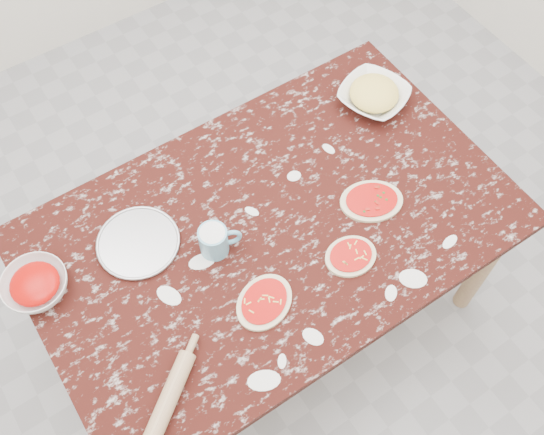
{
  "coord_description": "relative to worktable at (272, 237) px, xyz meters",
  "views": [
    {
      "loc": [
        -0.57,
        -0.87,
        2.56
      ],
      "look_at": [
        0.0,
        0.0,
        0.8
      ],
      "focal_mm": 41.29,
      "sensor_mm": 36.0,
      "label": 1
    }
  ],
  "objects": [
    {
      "name": "cheese_bowl",
      "position": [
        0.61,
        0.24,
        0.11
      ],
      "size": [
        0.31,
        0.31,
        0.06
      ],
      "primitive_type": "imported",
      "rotation": [
        0.0,
        0.0,
        0.35
      ],
      "color": "white",
      "rests_on": "worktable"
    },
    {
      "name": "pizza_tray",
      "position": [
        -0.4,
        0.18,
        0.09
      ],
      "size": [
        0.32,
        0.32,
        0.01
      ],
      "primitive_type": "cylinder",
      "rotation": [
        0.0,
        0.0,
        0.21
      ],
      "color": "#B2B2B7",
      "rests_on": "worktable"
    },
    {
      "name": "ground",
      "position": [
        0.0,
        0.0,
        -0.67
      ],
      "size": [
        4.0,
        4.0,
        0.0
      ],
      "primitive_type": "plane",
      "color": "gray"
    },
    {
      "name": "pizza_left",
      "position": [
        -0.17,
        -0.22,
        0.09
      ],
      "size": [
        0.25,
        0.22,
        0.02
      ],
      "color": "beige",
      "rests_on": "worktable"
    },
    {
      "name": "worktable",
      "position": [
        0.0,
        0.0,
        0.0
      ],
      "size": [
        1.6,
        1.0,
        0.75
      ],
      "color": "black",
      "rests_on": "ground"
    },
    {
      "name": "rolling_pin",
      "position": [
        -0.56,
        -0.32,
        0.11
      ],
      "size": [
        0.24,
        0.2,
        0.05
      ],
      "primitive_type": "cylinder",
      "rotation": [
        0.0,
        1.57,
        0.65
      ],
      "color": "tan",
      "rests_on": "worktable"
    },
    {
      "name": "pizza_right",
      "position": [
        0.33,
        -0.11,
        0.09
      ],
      "size": [
        0.26,
        0.24,
        0.02
      ],
      "color": "beige",
      "rests_on": "worktable"
    },
    {
      "name": "flour_mug",
      "position": [
        -0.2,
        0.03,
        0.14
      ],
      "size": [
        0.14,
        0.09,
        0.11
      ],
      "color": "#66A8C4",
      "rests_on": "worktable"
    },
    {
      "name": "pizza_mid",
      "position": [
        0.15,
        -0.24,
        0.09
      ],
      "size": [
        0.19,
        0.16,
        0.02
      ],
      "color": "beige",
      "rests_on": "worktable"
    },
    {
      "name": "sauce_bowl",
      "position": [
        -0.74,
        0.21,
        0.12
      ],
      "size": [
        0.22,
        0.22,
        0.06
      ],
      "primitive_type": "imported",
      "rotation": [
        0.0,
        0.0,
        -0.05
      ],
      "color": "white",
      "rests_on": "worktable"
    }
  ]
}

